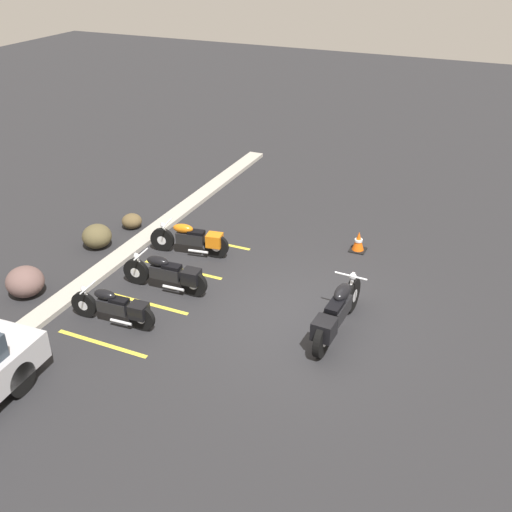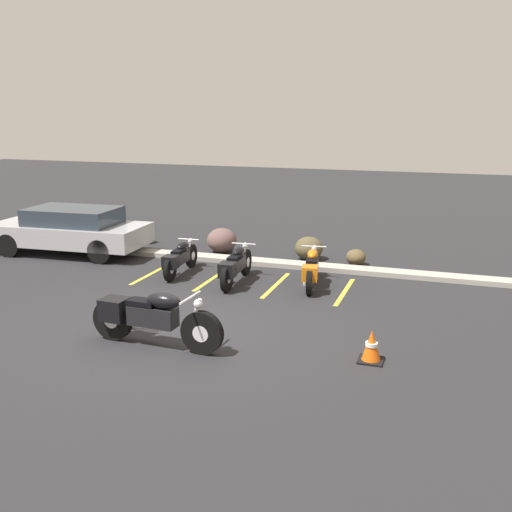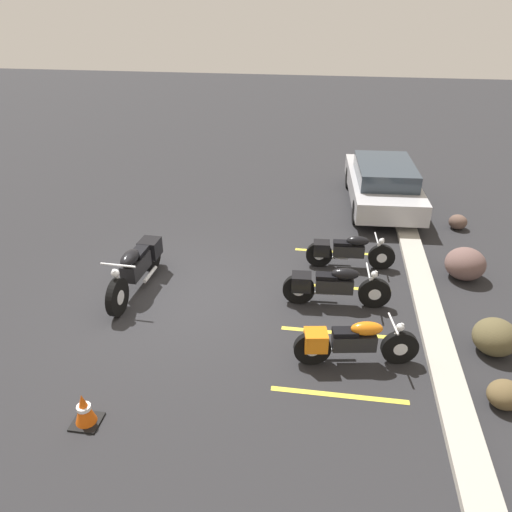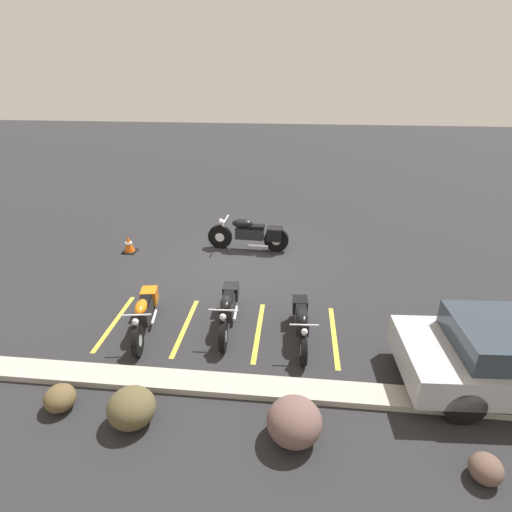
{
  "view_description": "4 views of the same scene",
  "coord_description": "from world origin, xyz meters",
  "views": [
    {
      "loc": [
        -9.82,
        -3.47,
        7.25
      ],
      "look_at": [
        0.91,
        1.31,
        0.76
      ],
      "focal_mm": 42.0,
      "sensor_mm": 36.0,
      "label": 1
    },
    {
      "loc": [
        4.6,
        -9.4,
        3.94
      ],
      "look_at": [
        0.91,
        1.52,
        1.09
      ],
      "focal_mm": 42.0,
      "sensor_mm": 36.0,
      "label": 2
    },
    {
      "loc": [
        8.26,
        2.79,
        5.48
      ],
      "look_at": [
        -0.92,
        1.41,
        0.52
      ],
      "focal_mm": 35.0,
      "sensor_mm": 36.0,
      "label": 3
    },
    {
      "loc": [
        -1.43,
        10.11,
        5.11
      ],
      "look_at": [
        -0.43,
        0.43,
        0.43
      ],
      "focal_mm": 28.0,
      "sensor_mm": 36.0,
      "label": 4
    }
  ],
  "objects": [
    {
      "name": "stall_line_0",
      "position": [
        -2.36,
        3.2,
        0.0
      ],
      "size": [
        0.1,
        2.1,
        0.0
      ],
      "primitive_type": "cube",
      "color": "gold",
      "rests_on": "ground"
    },
    {
      "name": "stall_line_1",
      "position": [
        -0.77,
        3.2,
        0.0
      ],
      "size": [
        0.1,
        2.1,
        0.0
      ],
      "primitive_type": "cube",
      "color": "gold",
      "rests_on": "ground"
    },
    {
      "name": "concrete_curb",
      "position": [
        0.0,
        4.89,
        0.06
      ],
      "size": [
        18.0,
        0.5,
        0.12
      ],
      "primitive_type": "cube",
      "color": "#A8A399",
      "rests_on": "ground"
    },
    {
      "name": "traffic_cone",
      "position": [
        3.5,
        -0.38,
        0.24
      ],
      "size": [
        0.4,
        0.4,
        0.53
      ],
      "color": "black",
      "rests_on": "ground"
    },
    {
      "name": "landscape_rock_1",
      "position": [
        -1.56,
        5.82,
        0.34
      ],
      "size": [
        0.95,
        0.95,
        0.68
      ],
      "primitive_type": "ellipsoid",
      "rotation": [
        0.0,
        0.0,
        2.99
      ],
      "color": "brown",
      "rests_on": "ground"
    },
    {
      "name": "parked_bike_2",
      "position": [
        1.62,
        3.34,
        0.43
      ],
      "size": [
        0.68,
        2.04,
        0.81
      ],
      "rotation": [
        0.0,
        0.0,
        1.73
      ],
      "color": "black",
      "rests_on": "ground"
    },
    {
      "name": "stall_line_3",
      "position": [
        2.41,
        3.2,
        0.0
      ],
      "size": [
        0.1,
        2.1,
        0.0
      ],
      "primitive_type": "cube",
      "color": "gold",
      "rests_on": "ground"
    },
    {
      "name": "landscape_rock_2",
      "position": [
        2.25,
        5.61,
        0.21
      ],
      "size": [
        0.72,
        0.73,
        0.41
      ],
      "primitive_type": "ellipsoid",
      "rotation": [
        0.0,
        0.0,
        2.17
      ],
      "color": "brown",
      "rests_on": "ground"
    },
    {
      "name": "ground",
      "position": [
        0.0,
        0.0,
        0.0
      ],
      "size": [
        60.0,
        60.0,
        0.0
      ],
      "primitive_type": "plane",
      "color": "#262628"
    },
    {
      "name": "stall_line_2",
      "position": [
        0.82,
        3.2,
        0.0
      ],
      "size": [
        0.1,
        2.1,
        0.0
      ],
      "primitive_type": "cube",
      "color": "gold",
      "rests_on": "ground"
    },
    {
      "name": "car_silver",
      "position": [
        -5.47,
        4.35,
        0.68
      ],
      "size": [
        4.39,
        2.03,
        1.29
      ],
      "rotation": [
        0.0,
        0.0,
        3.2
      ],
      "color": "black",
      "rests_on": "ground"
    },
    {
      "name": "landscape_rock_0",
      "position": [
        0.96,
        5.78,
        0.31
      ],
      "size": [
        0.89,
        0.88,
        0.62
      ],
      "primitive_type": "ellipsoid",
      "rotation": [
        0.0,
        0.0,
        1.36
      ],
      "color": "brown",
      "rests_on": "ground"
    },
    {
      "name": "motorcycle_black_featured",
      "position": [
        -0.17,
        -0.92,
        0.52
      ],
      "size": [
        2.47,
        0.69,
        0.97
      ],
      "rotation": [
        0.0,
        0.0,
        -0.05
      ],
      "color": "black",
      "rests_on": "ground"
    },
    {
      "name": "landscape_rock_3",
      "position": [
        -4.15,
        6.21,
        0.19
      ],
      "size": [
        0.62,
        0.62,
        0.38
      ],
      "primitive_type": "ellipsoid",
      "rotation": [
        0.0,
        0.0,
        2.57
      ],
      "color": "brown",
      "rests_on": "ground"
    },
    {
      "name": "parked_bike_1",
      "position": [
        -0.1,
        3.01,
        0.44
      ],
      "size": [
        0.59,
        2.09,
        0.82
      ],
      "rotation": [
        0.0,
        0.0,
        1.62
      ],
      "color": "black",
      "rests_on": "ground"
    },
    {
      "name": "parked_bike_0",
      "position": [
        -1.66,
        3.31,
        0.41
      ],
      "size": [
        0.55,
        1.95,
        0.77
      ],
      "rotation": [
        0.0,
        0.0,
        1.63
      ],
      "color": "black",
      "rests_on": "ground"
    }
  ]
}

